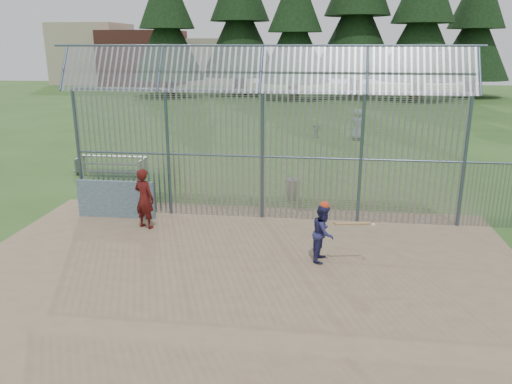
# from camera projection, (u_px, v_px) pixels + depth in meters

# --- Properties ---
(ground) EXTENTS (120.00, 120.00, 0.00)m
(ground) POSITION_uv_depth(u_px,v_px,m) (246.00, 263.00, 12.65)
(ground) COLOR #2D511E
(ground) RESTS_ON ground
(dirt_infield) EXTENTS (14.00, 10.00, 0.02)m
(dirt_infield) POSITION_uv_depth(u_px,v_px,m) (243.00, 272.00, 12.17)
(dirt_infield) COLOR #756047
(dirt_infield) RESTS_ON ground
(dugout_wall) EXTENTS (2.50, 0.12, 1.20)m
(dugout_wall) POSITION_uv_depth(u_px,v_px,m) (116.00, 199.00, 15.79)
(dugout_wall) COLOR #38566B
(dugout_wall) RESTS_ON dirt_infield
(batter) EXTENTS (0.69, 0.81, 1.48)m
(batter) POSITION_uv_depth(u_px,v_px,m) (323.00, 233.00, 12.61)
(batter) COLOR navy
(batter) RESTS_ON dirt_infield
(onlooker) EXTENTS (0.78, 0.65, 1.82)m
(onlooker) POSITION_uv_depth(u_px,v_px,m) (144.00, 199.00, 14.81)
(onlooker) COLOR maroon
(onlooker) RESTS_ON dirt_infield
(bg_kid_standing) EXTENTS (0.95, 0.70, 1.78)m
(bg_kid_standing) POSITION_uv_depth(u_px,v_px,m) (357.00, 125.00, 28.61)
(bg_kid_standing) COLOR gray
(bg_kid_standing) RESTS_ON ground
(bg_kid_seated) EXTENTS (0.63, 0.49, 0.99)m
(bg_kid_seated) POSITION_uv_depth(u_px,v_px,m) (317.00, 130.00, 29.34)
(bg_kid_seated) COLOR slate
(bg_kid_seated) RESTS_ON ground
(batting_gear) EXTENTS (1.36, 0.45, 0.55)m
(batting_gear) POSITION_uv_depth(u_px,v_px,m) (332.00, 211.00, 12.36)
(batting_gear) COLOR red
(batting_gear) RESTS_ON ground
(trash_can) EXTENTS (0.56, 0.56, 0.82)m
(trash_can) POSITION_uv_depth(u_px,v_px,m) (292.00, 189.00, 17.75)
(trash_can) COLOR #989AA1
(trash_can) RESTS_ON ground
(bleacher) EXTENTS (3.00, 0.95, 0.72)m
(bleacher) POSITION_uv_depth(u_px,v_px,m) (111.00, 165.00, 21.16)
(bleacher) COLOR slate
(bleacher) RESTS_ON ground
(backstop_fence) EXTENTS (20.09, 0.81, 5.30)m
(backstop_fence) POSITION_uv_depth(u_px,v_px,m) (322.00, 147.00, 15.01)
(backstop_fence) COLOR #47566B
(backstop_fence) RESTS_ON ground
(distant_buildings) EXTENTS (26.50, 10.50, 8.00)m
(distant_buildings) POSITION_uv_depth(u_px,v_px,m) (139.00, 57.00, 68.16)
(distant_buildings) COLOR brown
(distant_buildings) RESTS_ON ground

